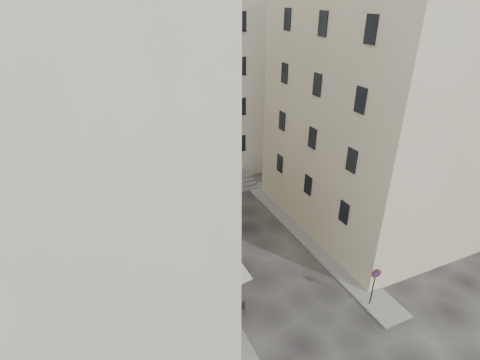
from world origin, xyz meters
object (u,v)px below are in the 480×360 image
no_parking_sign (375,280)px  pedestrian (227,255)px  bistro_table_b (230,294)px  bistro_table_a (233,308)px

no_parking_sign → pedestrian: size_ratio=1.50×
no_parking_sign → bistro_table_b: (-7.16, 3.65, -1.43)m
bistro_table_b → bistro_table_a: bearing=-105.6°
no_parking_sign → bistro_table_a: 8.02m
no_parking_sign → bistro_table_b: 8.16m
bistro_table_b → pedestrian: pedestrian is taller
no_parking_sign → bistro_table_b: no_parking_sign is taller
bistro_table_a → pedestrian: (1.27, 3.97, 0.42)m
bistro_table_a → no_parking_sign: bearing=-18.8°
bistro_table_b → pedestrian: (0.96, 2.87, 0.44)m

